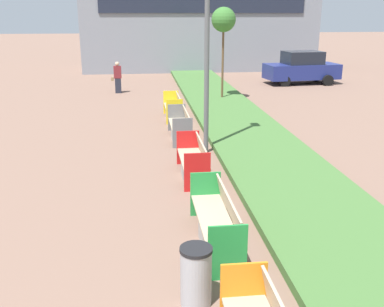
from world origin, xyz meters
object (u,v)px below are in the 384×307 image
at_px(bench_green_frame, 217,224).
at_px(bench_yellow_frame, 174,109).
at_px(litter_bin, 196,276).
at_px(parked_car_distant, 302,68).
at_px(bench_grey_frame, 181,128).
at_px(bench_red_frame, 194,163).
at_px(street_lamp_post, 207,4).
at_px(sapling_tree_far, 224,21).
at_px(pedestrian_walking, 118,77).

distance_m(bench_green_frame, bench_yellow_frame, 10.04).
relative_size(litter_bin, parked_car_distant, 0.21).
height_order(bench_green_frame, bench_grey_frame, same).
distance_m(bench_red_frame, bench_yellow_frame, 6.56).
xyz_separation_m(bench_yellow_frame, litter_bin, (-0.60, -11.77, 0.09)).
xyz_separation_m(bench_yellow_frame, street_lamp_post, (0.61, -4.55, 3.85)).
bearing_deg(sapling_tree_far, litter_bin, -101.73).
xyz_separation_m(bench_green_frame, parked_car_distant, (8.07, 18.10, 0.54)).
height_order(bench_grey_frame, street_lamp_post, street_lamp_post).
relative_size(street_lamp_post, pedestrian_walking, 4.80).
bearing_deg(bench_green_frame, bench_red_frame, 90.07).
distance_m(bench_red_frame, pedestrian_walking, 12.91).
bearing_deg(parked_car_distant, street_lamp_post, -126.48).
height_order(bench_red_frame, pedestrian_walking, pedestrian_walking).
height_order(sapling_tree_far, pedestrian_walking, sapling_tree_far).
bearing_deg(street_lamp_post, sapling_tree_far, 76.29).
height_order(bench_yellow_frame, pedestrian_walking, pedestrian_walking).
relative_size(bench_grey_frame, street_lamp_post, 0.29).
relative_size(bench_red_frame, street_lamp_post, 0.27).
bearing_deg(bench_red_frame, bench_green_frame, -89.93).
distance_m(bench_green_frame, pedestrian_walking, 16.35).
relative_size(bench_green_frame, bench_yellow_frame, 1.26).
bearing_deg(bench_grey_frame, parked_car_distant, 53.72).
distance_m(sapling_tree_far, parked_car_distant, 7.73).
bearing_deg(bench_green_frame, street_lamp_post, 83.68).
bearing_deg(bench_yellow_frame, street_lamp_post, -82.31).
xyz_separation_m(bench_grey_frame, pedestrian_walking, (-2.40, 9.07, 0.43)).
bearing_deg(street_lamp_post, bench_grey_frame, 110.83).
xyz_separation_m(bench_green_frame, bench_yellow_frame, (-0.01, 10.04, -0.01)).
xyz_separation_m(bench_grey_frame, sapling_tree_far, (2.55, 6.34, 3.26)).
bearing_deg(sapling_tree_far, street_lamp_post, -103.71).
height_order(bench_green_frame, parked_car_distant, parked_car_distant).
relative_size(bench_red_frame, bench_grey_frame, 0.93).
bearing_deg(pedestrian_walking, bench_grey_frame, -75.17).
xyz_separation_m(bench_red_frame, street_lamp_post, (0.61, 2.00, 3.85)).
relative_size(bench_green_frame, litter_bin, 2.68).
bearing_deg(parked_car_distant, litter_bin, -119.49).
xyz_separation_m(bench_green_frame, bench_red_frame, (-0.00, 3.49, -0.01)).
xyz_separation_m(bench_red_frame, litter_bin, (-0.60, -5.21, 0.08)).
bearing_deg(bench_grey_frame, sapling_tree_far, 68.09).
distance_m(bench_yellow_frame, street_lamp_post, 6.00).
distance_m(bench_green_frame, bench_grey_frame, 7.10).
height_order(bench_green_frame, sapling_tree_far, sapling_tree_far).
relative_size(bench_grey_frame, bench_yellow_frame, 1.15).
height_order(bench_red_frame, bench_grey_frame, same).
distance_m(litter_bin, sapling_tree_far, 15.81).
distance_m(bench_yellow_frame, pedestrian_walking, 6.59).
bearing_deg(bench_green_frame, bench_grey_frame, 90.02).
bearing_deg(bench_grey_frame, pedestrian_walking, 104.83).
relative_size(bench_yellow_frame, litter_bin, 2.13).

